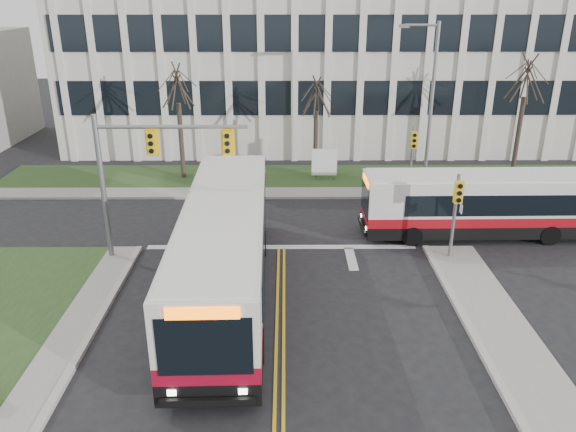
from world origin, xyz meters
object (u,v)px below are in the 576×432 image
at_px(streetlight, 429,98).
at_px(bus_cross, 484,206).
at_px(directory_sign, 324,163).
at_px(bus_main, 225,252).

relative_size(streetlight, bus_cross, 0.84).
height_order(directory_sign, bus_cross, bus_cross).
bearing_deg(streetlight, bus_main, -129.64).
relative_size(streetlight, bus_main, 0.70).
distance_m(directory_sign, bus_main, 14.22).
distance_m(bus_main, bus_cross, 12.62).
relative_size(bus_main, bus_cross, 1.20).
relative_size(streetlight, directory_sign, 4.60).
distance_m(streetlight, bus_cross, 7.78).
bearing_deg(streetlight, bus_cross, -79.05).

